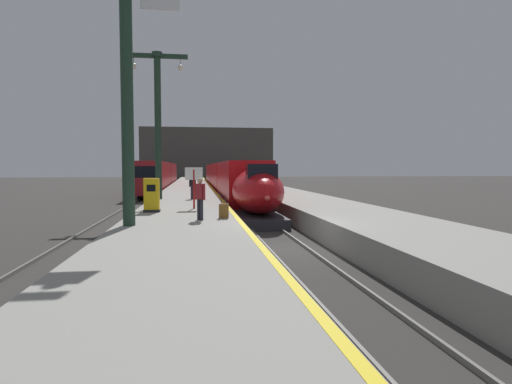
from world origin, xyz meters
name	(u,v)px	position (x,y,z in m)	size (l,w,h in m)	color
ground_plane	(287,249)	(0.00, 0.00, 0.00)	(260.00, 260.00, 0.00)	#33302D
platform_left	(189,196)	(-4.05, 24.75, 0.53)	(4.80, 110.00, 1.05)	gray
platform_right	(274,195)	(4.05, 24.75, 0.53)	(4.80, 110.00, 1.05)	gray
platform_left_safety_stripe	(213,190)	(-1.77, 24.75, 1.05)	(0.20, 107.80, 0.01)	yellow
rail_main_left	(222,198)	(-0.75, 27.50, 0.06)	(0.08, 110.00, 0.12)	slate
rail_main_right	(237,198)	(0.75, 27.50, 0.06)	(0.08, 110.00, 0.12)	slate
rail_secondary_left	(140,199)	(-8.85, 27.50, 0.06)	(0.08, 110.00, 0.12)	slate
rail_secondary_right	(156,199)	(-7.35, 27.50, 0.06)	(0.08, 110.00, 0.12)	slate
highspeed_train_main	(226,178)	(0.00, 32.24, 1.96)	(2.92, 56.81, 3.60)	#B20F14
regional_train_adjacent	(160,175)	(-8.10, 43.03, 2.13)	(2.85, 36.60, 3.80)	maroon
station_column_near	(128,60)	(-5.85, -0.04, 7.01)	(4.00, 0.68, 9.81)	#1E3828
station_column_mid	(158,112)	(-5.90, 13.24, 6.84)	(4.00, 0.68, 9.69)	#1E3828
passenger_near_edge	(200,196)	(-3.31, 1.20, 2.04)	(0.42, 0.44, 1.69)	#23232D
passenger_mid_platform	(193,184)	(-3.66, 13.08, 2.04)	(0.45, 0.42, 1.69)	#23232D
rolling_suitcase	(224,211)	(-2.33, 1.73, 1.35)	(0.40, 0.22, 0.98)	brown
ticket_machine_yellow	(152,196)	(-5.55, 4.77, 1.79)	(0.76, 0.62, 1.60)	yellow
departure_info_board	(194,179)	(-3.56, 6.12, 2.56)	(0.90, 0.10, 2.12)	maroon
terminus_back_wall	(207,153)	(0.00, 102.00, 7.00)	(36.00, 2.00, 14.00)	#4C4742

